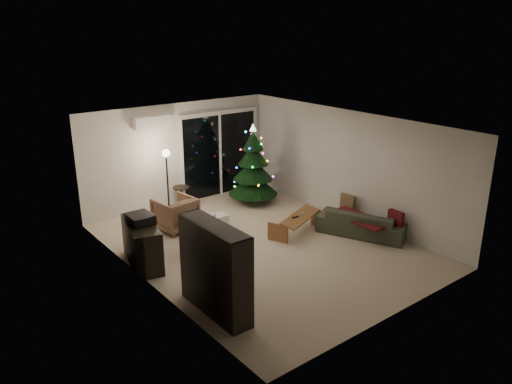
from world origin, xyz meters
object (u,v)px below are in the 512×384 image
coffee_table (300,225)px  christmas_tree (253,164)px  sofa (362,223)px  bookshelf (205,273)px  media_cabinet (142,244)px  armchair (175,214)px

coffee_table → christmas_tree: christmas_tree is taller
sofa → coffee_table: size_ratio=1.42×
sofa → bookshelf: bearing=73.8°
media_cabinet → coffee_table: 3.37m
christmas_tree → sofa: bearing=-79.0°
bookshelf → sofa: 4.36m
armchair → coffee_table: 2.71m
bookshelf → christmas_tree: christmas_tree is taller
bookshelf → armchair: (1.31, 3.28, -0.37)m
bookshelf → coffee_table: bearing=12.2°
sofa → media_cabinet: bearing=45.6°
sofa → coffee_table: bearing=27.2°
christmas_tree → armchair: bearing=-171.9°
armchair → media_cabinet: bearing=33.0°
bookshelf → sofa: size_ratio=0.79×
coffee_table → christmas_tree: 2.39m
bookshelf → christmas_tree: 5.19m
coffee_table → christmas_tree: bearing=56.4°
sofa → christmas_tree: bearing=-13.0°
armchair → coffee_table: size_ratio=0.61×
bookshelf → armchair: bearing=57.1°
armchair → christmas_tree: 2.51m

